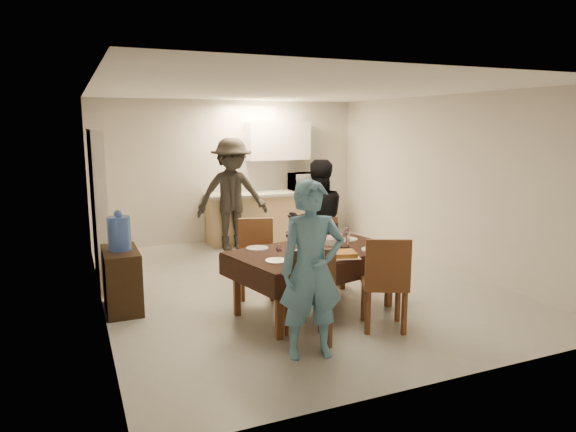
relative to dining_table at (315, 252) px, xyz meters
name	(u,v)px	position (x,y,z in m)	size (l,w,h in m)	color
floor	(295,283)	(0.22, 1.05, -0.70)	(5.00, 6.00, 0.02)	#A6A6A1
ceiling	(296,90)	(0.22, 1.05, 1.90)	(5.00, 6.00, 0.02)	white
wall_back	(230,171)	(0.22, 4.05, 0.60)	(5.00, 0.02, 2.60)	beige
wall_front	(447,233)	(0.22, -1.95, 0.60)	(5.00, 0.02, 2.60)	beige
wall_left	(96,201)	(-2.28, 1.05, 0.60)	(0.02, 6.00, 2.60)	beige
wall_right	(445,182)	(2.72, 1.05, 0.60)	(0.02, 6.00, 2.60)	beige
stub_partition	(99,206)	(-2.20, 2.25, 0.35)	(0.15, 1.40, 2.10)	beige
kitchen_base_cabinet	(266,218)	(0.82, 3.73, -0.27)	(2.20, 0.60, 0.86)	tan
kitchen_worktop	(266,194)	(0.82, 3.73, 0.18)	(2.24, 0.64, 0.05)	#AFB0AB
upper_cabinet	(278,141)	(1.12, 3.87, 1.15)	(1.20, 0.34, 0.70)	white
dining_table	(315,252)	(0.00, 0.00, 0.00)	(2.09, 1.51, 0.74)	black
chair_near_left	(312,286)	(-0.45, -0.85, -0.09)	(0.55, 0.55, 0.54)	brown
chair_near_right	(390,274)	(0.45, -0.85, -0.08)	(0.62, 0.64, 0.55)	brown
chair_far_left	(259,252)	(-0.45, 0.66, -0.11)	(0.56, 0.57, 0.53)	brown
chair_far_right	(324,248)	(0.45, 0.66, -0.13)	(0.58, 0.61, 0.50)	brown
console	(122,280)	(-2.06, 0.93, -0.34)	(0.39, 0.78, 0.72)	#301F10
water_jug	(119,233)	(-2.06, 0.93, 0.22)	(0.26, 0.26, 0.39)	#446AC9
wine_bottle	(309,235)	(-0.05, 0.05, 0.20)	(0.08, 0.08, 0.34)	black
water_pitcher	(344,240)	(0.35, -0.05, 0.13)	(0.12, 0.12, 0.19)	white
savoury_tart	(339,254)	(0.10, -0.38, 0.06)	(0.43, 0.32, 0.05)	#BA8636
salad_bowl	(331,241)	(0.30, 0.18, 0.07)	(0.20, 0.20, 0.08)	silver
mushroom_dish	(301,243)	(-0.05, 0.28, 0.05)	(0.20, 0.20, 0.04)	silver
wine_glass_a	(279,252)	(-0.55, -0.25, 0.12)	(0.08, 0.08, 0.17)	white
wine_glass_b	(346,234)	(0.55, 0.25, 0.12)	(0.08, 0.08, 0.18)	white
wine_glass_c	(289,238)	(-0.20, 0.30, 0.13)	(0.08, 0.08, 0.18)	white
plate_near_left	(277,261)	(-0.60, -0.30, 0.04)	(0.24, 0.24, 0.01)	silver
plate_near_right	(374,250)	(0.60, -0.30, 0.04)	(0.28, 0.28, 0.02)	silver
plate_far_left	(257,248)	(-0.60, 0.30, 0.04)	(0.26, 0.26, 0.01)	silver
plate_far_right	(348,239)	(0.60, 0.30, 0.04)	(0.25, 0.25, 0.01)	silver
microwave	(306,181)	(1.64, 3.73, 0.37)	(0.60, 0.41, 0.33)	white
person_near	(312,270)	(-0.55, -1.05, 0.13)	(0.61, 0.40, 1.67)	#558AAD
person_far	(317,221)	(0.55, 1.05, 0.14)	(0.82, 0.64, 1.70)	black
person_kitchen	(232,194)	(0.02, 3.28, 0.26)	(1.25, 0.72, 1.94)	black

